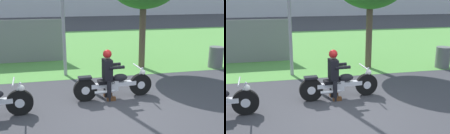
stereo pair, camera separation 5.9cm
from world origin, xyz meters
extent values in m
plane|color=#38383D|center=(0.00, 0.00, 0.00)|extent=(120.00, 120.00, 0.00)
cube|color=#549342|center=(0.00, 9.09, 0.00)|extent=(60.00, 12.00, 0.01)
cylinder|color=black|center=(0.80, 1.19, 0.32)|extent=(0.65, 0.16, 0.64)
cylinder|color=silver|center=(0.80, 1.19, 0.32)|extent=(0.23, 0.15, 0.22)
cylinder|color=black|center=(-0.81, 1.09, 0.32)|extent=(0.65, 0.16, 0.64)
cylinder|color=silver|center=(-0.81, 1.09, 0.32)|extent=(0.23, 0.15, 0.22)
cube|color=silver|center=(0.00, 1.14, 0.40)|extent=(1.30, 0.22, 0.12)
cube|color=silver|center=(-0.05, 1.14, 0.38)|extent=(0.33, 0.26, 0.28)
ellipsoid|color=black|center=(0.18, 1.15, 0.58)|extent=(0.45, 0.27, 0.22)
cube|color=black|center=(-0.22, 1.12, 0.50)|extent=(0.45, 0.27, 0.10)
cube|color=black|center=(-0.81, 1.09, 0.67)|extent=(0.37, 0.22, 0.06)
cylinder|color=silver|center=(0.75, 1.19, 0.57)|extent=(0.26, 0.07, 0.53)
cylinder|color=silver|center=(0.70, 1.18, 0.86)|extent=(0.08, 0.66, 0.04)
sphere|color=white|center=(0.86, 1.19, 0.68)|extent=(0.16, 0.16, 0.16)
cylinder|color=silver|center=(-0.29, 0.98, 0.26)|extent=(0.55, 0.11, 0.08)
cylinder|color=black|center=(-0.19, 1.31, 0.28)|extent=(0.12, 0.12, 0.57)
cube|color=#593319|center=(-0.13, 1.31, 0.05)|extent=(0.25, 0.11, 0.10)
cylinder|color=black|center=(-0.17, 0.95, 0.28)|extent=(0.12, 0.12, 0.57)
cube|color=#593319|center=(-0.11, 0.95, 0.05)|extent=(0.25, 0.11, 0.10)
cube|color=black|center=(-0.18, 1.13, 0.85)|extent=(0.24, 0.39, 0.56)
cylinder|color=black|center=(0.03, 1.31, 0.93)|extent=(0.42, 0.12, 0.09)
cylinder|color=black|center=(0.05, 0.97, 0.93)|extent=(0.42, 0.12, 0.09)
sphere|color=tan|center=(-0.18, 1.13, 1.25)|extent=(0.20, 0.20, 0.20)
sphere|color=#B21919|center=(-0.18, 1.13, 1.28)|extent=(0.24, 0.24, 0.24)
cylinder|color=black|center=(-2.46, 0.57, 0.32)|extent=(0.64, 0.16, 0.64)
cylinder|color=silver|center=(-2.46, 0.57, 0.32)|extent=(0.23, 0.15, 0.22)
cylinder|color=silver|center=(-2.51, 0.57, 0.57)|extent=(0.26, 0.07, 0.53)
cylinder|color=silver|center=(-2.56, 0.57, 0.86)|extent=(0.08, 0.66, 0.04)
sphere|color=white|center=(-2.40, 0.58, 0.68)|extent=(0.16, 0.16, 0.16)
cylinder|color=brown|center=(1.81, 4.02, 1.21)|extent=(0.24, 0.24, 2.41)
cylinder|color=#595E5B|center=(4.69, 3.41, 0.41)|extent=(0.55, 0.55, 0.83)
camera|label=1|loc=(-1.65, -5.85, 2.87)|focal=43.60mm
camera|label=2|loc=(-1.60, -5.86, 2.87)|focal=43.60mm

